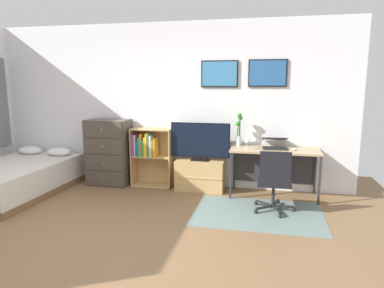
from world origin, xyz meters
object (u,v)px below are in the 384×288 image
Objects in this scene: tv_stand at (200,175)px; computer_mouse at (294,149)px; bed at (16,178)px; office_chair at (274,180)px; bamboo_vase at (239,129)px; wine_glass at (247,140)px; bookshelf at (149,152)px; television at (200,142)px; laptop at (275,144)px; desk at (274,157)px; dresser at (109,152)px.

computer_mouse is (1.44, -0.12, 0.51)m from tv_stand.
computer_mouse is at bearing 10.30° from bed.
office_chair is (1.16, -0.79, 0.21)m from tv_stand.
wine_glass is at bearing -58.89° from bamboo_vase.
bookshelf is (1.92, 0.85, 0.33)m from bed.
bookshelf is at bearing 175.41° from television.
television is at bearing -90.00° from tv_stand.
laptop is (0.01, 0.81, 0.35)m from office_chair.
desk is at bearing 22.81° from wine_glass.
dresser is at bearing 175.93° from wine_glass.
desk is at bearing -0.43° from tv_stand.
television is 0.72× the size of desk.
television is at bearing -0.26° from dresser.
desk is 0.80m from office_chair.
bookshelf is (0.70, 0.06, 0.02)m from dresser.
desk reaches higher than tv_stand.
laptop is 0.60m from bamboo_vase.
computer_mouse is at bearing -21.20° from desk.
bamboo_vase reaches higher than bed.
laptop is 0.46m from wine_glass.
laptop is at bearing 1.94° from television.
wine_glass is at bearing 11.02° from bed.
desk is (2.75, 0.01, 0.05)m from dresser.
laptop is at bearing 154.27° from computer_mouse.
laptop is at bearing 87.87° from desk.
bookshelf is 5.42× the size of wine_glass.
laptop is at bearing 25.74° from wine_glass.
bed is 2.97m from television.
bed is at bearing -165.76° from bamboo_vase.
desk is at bearing -7.37° from bamboo_vase.
bed is 3.61m from bamboo_vase.
wine_glass is (-0.41, 0.61, 0.42)m from office_chair.
bed is 1.83× the size of dresser.
television reaches higher than desk.
wine_glass is (0.15, -0.25, -0.14)m from bamboo_vase.
bookshelf is 2.35m from computer_mouse.
wine_glass reaches higher than computer_mouse.
office_chair is 1.16m from bamboo_vase.
bamboo_vase is (3.42, 0.87, 0.77)m from bed.
bamboo_vase is (-0.84, 0.18, 0.26)m from computer_mouse.
wine_glass is at bearing -11.96° from television.
tv_stand is 7.50× the size of computer_mouse.
bed is 3.89× the size of bamboo_vase.
dresser reaches higher than laptop.
computer_mouse is at bearing -4.07° from bookshelf.
bookshelf is 2.07m from laptop.
bed is at bearing -170.82° from computer_mouse.
dresser is 1.61m from television.
wine_glass is (0.75, -0.18, 0.63)m from tv_stand.
bamboo_vase reaches higher than dresser.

